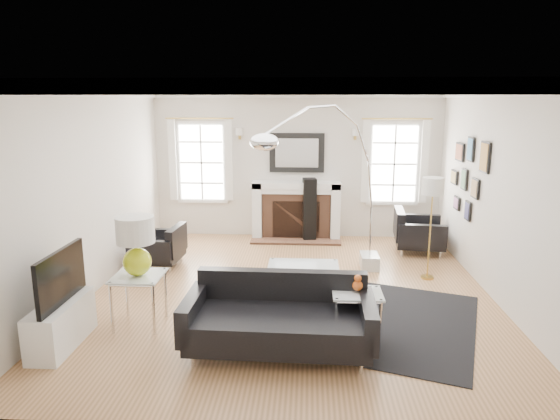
# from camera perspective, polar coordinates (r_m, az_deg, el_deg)

# --- Properties ---
(floor) EXTENTS (6.00, 6.00, 0.00)m
(floor) POSITION_cam_1_polar(r_m,az_deg,el_deg) (7.11, 1.24, -9.34)
(floor) COLOR #93663D
(floor) RESTS_ON ground
(back_wall) EXTENTS (5.50, 0.04, 2.80)m
(back_wall) POSITION_cam_1_polar(r_m,az_deg,el_deg) (9.68, 1.94, 5.11)
(back_wall) COLOR beige
(back_wall) RESTS_ON floor
(front_wall) EXTENTS (5.50, 0.04, 2.80)m
(front_wall) POSITION_cam_1_polar(r_m,az_deg,el_deg) (3.82, -0.32, -6.58)
(front_wall) COLOR beige
(front_wall) RESTS_ON floor
(left_wall) EXTENTS (0.04, 6.00, 2.80)m
(left_wall) POSITION_cam_1_polar(r_m,az_deg,el_deg) (7.35, -20.68, 1.92)
(left_wall) COLOR beige
(left_wall) RESTS_ON floor
(right_wall) EXTENTS (0.04, 6.00, 2.80)m
(right_wall) POSITION_cam_1_polar(r_m,az_deg,el_deg) (7.17, 23.84, 1.42)
(right_wall) COLOR beige
(right_wall) RESTS_ON floor
(ceiling) EXTENTS (5.50, 6.00, 0.02)m
(ceiling) POSITION_cam_1_polar(r_m,az_deg,el_deg) (6.60, 1.36, 13.83)
(ceiling) COLOR white
(ceiling) RESTS_ON back_wall
(crown_molding) EXTENTS (5.50, 6.00, 0.12)m
(crown_molding) POSITION_cam_1_polar(r_m,az_deg,el_deg) (6.60, 1.36, 13.31)
(crown_molding) COLOR white
(crown_molding) RESTS_ON back_wall
(fireplace) EXTENTS (1.70, 0.69, 1.11)m
(fireplace) POSITION_cam_1_polar(r_m,az_deg,el_deg) (9.62, 1.87, -0.12)
(fireplace) COLOR white
(fireplace) RESTS_ON floor
(mantel_mirror) EXTENTS (1.05, 0.07, 0.75)m
(mantel_mirror) POSITION_cam_1_polar(r_m,az_deg,el_deg) (9.61, 1.94, 6.55)
(mantel_mirror) COLOR black
(mantel_mirror) RESTS_ON back_wall
(window_left) EXTENTS (1.24, 0.15, 1.62)m
(window_left) POSITION_cam_1_polar(r_m,az_deg,el_deg) (9.84, -8.95, 5.43)
(window_left) COLOR white
(window_left) RESTS_ON back_wall
(window_right) EXTENTS (1.24, 0.15, 1.62)m
(window_right) POSITION_cam_1_polar(r_m,az_deg,el_deg) (9.75, 12.91, 5.20)
(window_right) COLOR white
(window_right) RESTS_ON back_wall
(gallery_wall) EXTENTS (0.04, 1.73, 1.29)m
(gallery_wall) POSITION_cam_1_polar(r_m,az_deg,el_deg) (8.35, 20.67, 4.04)
(gallery_wall) COLOR black
(gallery_wall) RESTS_ON right_wall
(tv_unit) EXTENTS (0.35, 1.00, 1.09)m
(tv_unit) POSITION_cam_1_polar(r_m,az_deg,el_deg) (6.04, -23.72, -11.18)
(tv_unit) COLOR white
(tv_unit) RESTS_ON floor
(area_rug) EXTENTS (3.47, 3.18, 0.01)m
(area_rug) POSITION_cam_1_polar(r_m,az_deg,el_deg) (6.45, 8.46, -11.80)
(area_rug) COLOR black
(area_rug) RESTS_ON floor
(sofa) EXTENTS (2.02, 0.97, 0.65)m
(sofa) POSITION_cam_1_polar(r_m,az_deg,el_deg) (5.46, -0.05, -12.35)
(sofa) COLOR black
(sofa) RESTS_ON floor
(armchair_left) EXTENTS (0.80, 0.87, 0.55)m
(armchair_left) POSITION_cam_1_polar(r_m,az_deg,el_deg) (8.29, -13.44, -4.22)
(armchair_left) COLOR black
(armchair_left) RESTS_ON floor
(armchair_right) EXTENTS (0.91, 1.00, 0.62)m
(armchair_right) POSITION_cam_1_polar(r_m,az_deg,el_deg) (9.14, 15.27, -2.52)
(armchair_right) COLOR black
(armchair_right) RESTS_ON floor
(coffee_table) EXTENTS (0.97, 0.97, 0.43)m
(coffee_table) POSITION_cam_1_polar(r_m,az_deg,el_deg) (6.71, 2.66, -7.09)
(coffee_table) COLOR silver
(coffee_table) RESTS_ON floor
(side_table_left) EXTENTS (0.57, 0.57, 0.63)m
(side_table_left) POSITION_cam_1_polar(r_m,az_deg,el_deg) (6.18, -15.85, -8.15)
(side_table_left) COLOR silver
(side_table_left) RESTS_ON floor
(nesting_table) EXTENTS (0.54, 0.46, 0.60)m
(nesting_table) POSITION_cam_1_polar(r_m,az_deg,el_deg) (5.61, 8.78, -10.44)
(nesting_table) COLOR silver
(nesting_table) RESTS_ON floor
(gourd_lamp) EXTENTS (0.44, 0.44, 0.71)m
(gourd_lamp) POSITION_cam_1_polar(r_m,az_deg,el_deg) (6.02, -16.14, -3.52)
(gourd_lamp) COLOR #C9DC1B
(gourd_lamp) RESTS_ON side_table_left
(orange_vase) EXTENTS (0.12, 0.12, 0.18)m
(orange_vase) POSITION_cam_1_polar(r_m,az_deg,el_deg) (5.52, 8.86, -8.31)
(orange_vase) COLOR #CA551A
(orange_vase) RESTS_ON nesting_table
(arc_floor_lamp) EXTENTS (1.89, 1.75, 2.68)m
(arc_floor_lamp) POSITION_cam_1_polar(r_m,az_deg,el_deg) (7.14, 4.97, 2.79)
(arc_floor_lamp) COLOR silver
(arc_floor_lamp) RESTS_ON floor
(stick_floor_lamp) EXTENTS (0.31, 0.31, 1.54)m
(stick_floor_lamp) POSITION_cam_1_polar(r_m,az_deg,el_deg) (7.61, 17.06, 2.03)
(stick_floor_lamp) COLOR gold
(stick_floor_lamp) RESTS_ON floor
(speaker_tower) EXTENTS (0.28, 0.28, 1.20)m
(speaker_tower) POSITION_cam_1_polar(r_m,az_deg,el_deg) (9.47, 3.37, 0.02)
(speaker_tower) COLOR black
(speaker_tower) RESTS_ON floor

